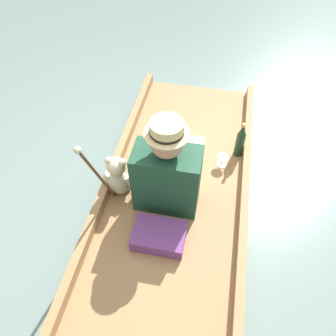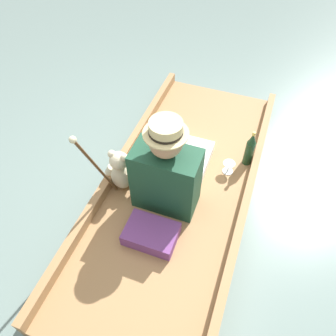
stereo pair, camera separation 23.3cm
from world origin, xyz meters
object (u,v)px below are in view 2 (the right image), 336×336
Objects in this scene: seated_person at (170,169)px; walking_cane at (94,164)px; champagne_bottle at (250,149)px; teddy_bear at (121,171)px; wine_glass at (229,166)px.

seated_person is 0.93× the size of walking_cane.
champagne_bottle is at bearing 55.10° from seated_person.
teddy_bear is 1.12× the size of champagne_bottle.
seated_person is 7.89× the size of wine_glass.
walking_cane is 1.30m from champagne_bottle.
seated_person is 0.40m from teddy_bear.
walking_cane is 2.47× the size of champagne_bottle.
seated_person reaches higher than champagne_bottle.
wine_glass is (0.39, 0.37, -0.21)m from seated_person.
wine_glass is at bearing 53.40° from seated_person.
walking_cane reaches higher than seated_person.
teddy_bear is 1.08m from champagne_bottle.
seated_person is at bearing 10.02° from teddy_bear.
wine_glass is 1.14m from walking_cane.
walking_cane is (-0.04, -0.24, 0.32)m from teddy_bear.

